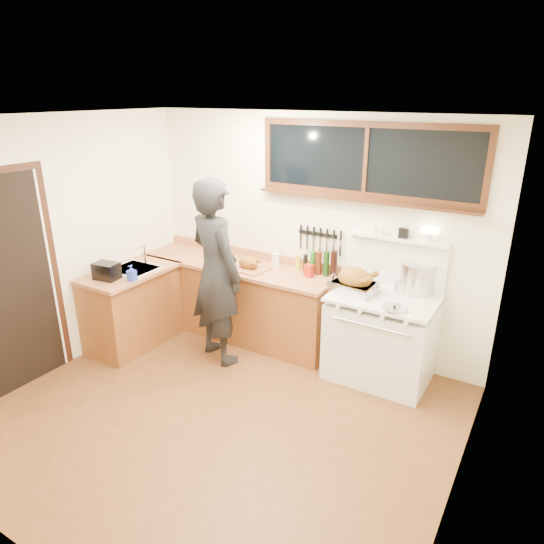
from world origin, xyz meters
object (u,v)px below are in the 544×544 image
Objects in this scene: vintage_stove at (381,336)px; roast_turkey at (355,282)px; man at (216,273)px; cutting_board at (249,265)px.

vintage_stove reaches higher than roast_turkey.
man is at bearing -162.13° from vintage_stove.
vintage_stove is at bearing 1.52° from cutting_board.
vintage_stove is 1.65m from cutting_board.
man is at bearing -159.74° from roast_turkey.
roast_turkey is (1.35, 0.50, 0.00)m from man.
vintage_stove is 0.79× the size of man.
man is 4.06× the size of roast_turkey.
man reaches higher than roast_turkey.
roast_turkey is at bearing 0.34° from cutting_board.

